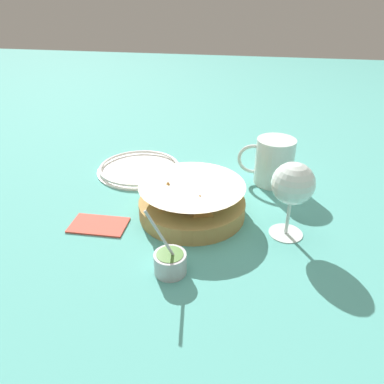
{
  "coord_description": "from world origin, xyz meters",
  "views": [
    {
      "loc": [
        -0.16,
        0.71,
        0.45
      ],
      "look_at": [
        -0.04,
        0.02,
        0.06
      ],
      "focal_mm": 35.0,
      "sensor_mm": 36.0,
      "label": 1
    }
  ],
  "objects_px": {
    "wine_glass": "(293,186)",
    "beer_mug": "(273,163)",
    "sauce_cup": "(170,262)",
    "side_plate": "(140,168)",
    "food_basket": "(192,202)"
  },
  "relations": [
    {
      "from": "sauce_cup",
      "to": "beer_mug",
      "type": "distance_m",
      "value": 0.42
    },
    {
      "from": "sauce_cup",
      "to": "beer_mug",
      "type": "bearing_deg",
      "value": -115.49
    },
    {
      "from": "wine_glass",
      "to": "beer_mug",
      "type": "height_order",
      "value": "wine_glass"
    },
    {
      "from": "sauce_cup",
      "to": "beer_mug",
      "type": "height_order",
      "value": "sauce_cup"
    },
    {
      "from": "food_basket",
      "to": "beer_mug",
      "type": "bearing_deg",
      "value": -133.32
    },
    {
      "from": "wine_glass",
      "to": "beer_mug",
      "type": "bearing_deg",
      "value": -83.05
    },
    {
      "from": "food_basket",
      "to": "wine_glass",
      "type": "height_order",
      "value": "wine_glass"
    },
    {
      "from": "wine_glass",
      "to": "side_plate",
      "type": "distance_m",
      "value": 0.45
    },
    {
      "from": "sauce_cup",
      "to": "side_plate",
      "type": "relative_size",
      "value": 0.55
    },
    {
      "from": "sauce_cup",
      "to": "wine_glass",
      "type": "relative_size",
      "value": 0.79
    },
    {
      "from": "wine_glass",
      "to": "beer_mug",
      "type": "relative_size",
      "value": 1.13
    },
    {
      "from": "wine_glass",
      "to": "beer_mug",
      "type": "distance_m",
      "value": 0.23
    },
    {
      "from": "sauce_cup",
      "to": "wine_glass",
      "type": "xyz_separation_m",
      "value": [
        -0.21,
        -0.15,
        0.09
      ]
    },
    {
      "from": "beer_mug",
      "to": "food_basket",
      "type": "bearing_deg",
      "value": 46.68
    },
    {
      "from": "food_basket",
      "to": "sauce_cup",
      "type": "distance_m",
      "value": 0.19
    }
  ]
}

